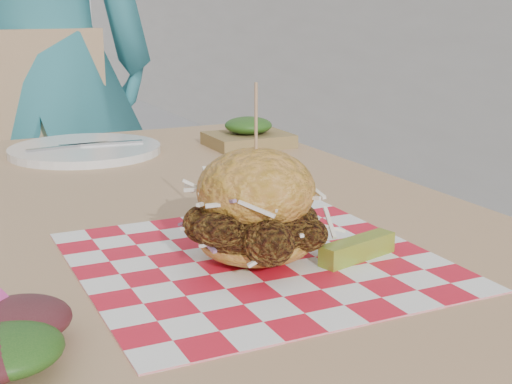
{
  "coord_description": "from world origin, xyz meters",
  "views": [
    {
      "loc": [
        -0.22,
        -0.74,
        1.01
      ],
      "look_at": [
        0.09,
        -0.11,
        0.82
      ],
      "focal_mm": 50.0,
      "sensor_mm": 36.0,
      "label": 1
    }
  ],
  "objects_px": {
    "patio_table": "(155,265)",
    "sandwich": "(256,212)",
    "diner": "(40,61)",
    "patio_chair": "(34,190)"
  },
  "relations": [
    {
      "from": "diner",
      "to": "patio_table",
      "type": "bearing_deg",
      "value": 102.32
    },
    {
      "from": "patio_chair",
      "to": "diner",
      "type": "bearing_deg",
      "value": 60.12
    },
    {
      "from": "patio_table",
      "to": "sandwich",
      "type": "relative_size",
      "value": 6.51
    },
    {
      "from": "diner",
      "to": "sandwich",
      "type": "relative_size",
      "value": 9.35
    },
    {
      "from": "patio_chair",
      "to": "sandwich",
      "type": "xyz_separation_m",
      "value": [
        0.06,
        -1.2,
        0.25
      ]
    },
    {
      "from": "patio_table",
      "to": "patio_chair",
      "type": "height_order",
      "value": "patio_chair"
    },
    {
      "from": "patio_table",
      "to": "sandwich",
      "type": "bearing_deg",
      "value": -80.81
    },
    {
      "from": "patio_chair",
      "to": "sandwich",
      "type": "bearing_deg",
      "value": -97.99
    },
    {
      "from": "patio_chair",
      "to": "patio_table",
      "type": "bearing_deg",
      "value": -99.59
    },
    {
      "from": "patio_chair",
      "to": "sandwich",
      "type": "distance_m",
      "value": 1.23
    }
  ]
}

